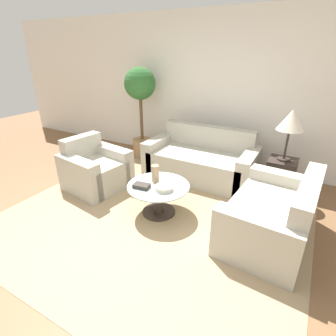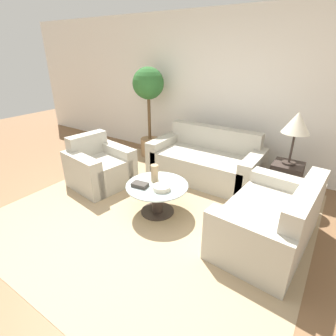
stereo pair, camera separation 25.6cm
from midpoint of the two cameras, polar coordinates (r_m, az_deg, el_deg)
name	(u,v)px [view 2 (the right image)]	position (r m, az deg, el deg)	size (l,w,h in m)	color
ground_plane	(112,247)	(3.05, -9.72, -16.59)	(14.00, 14.00, 0.00)	brown
wall_back	(225,93)	(4.81, 13.80, 15.61)	(10.00, 0.06, 2.60)	white
rug	(158,211)	(3.55, -0.19, -9.50)	(3.67, 3.48, 0.01)	tan
sofa_main	(206,162)	(4.42, 10.00, 1.31)	(1.78, 0.87, 0.81)	#B2AD9E
armchair	(99,168)	(4.24, -13.16, 0.01)	(0.91, 0.94, 0.78)	#B2AD9E
loveseat	(273,223)	(3.14, 24.13, -10.96)	(0.92, 1.41, 0.79)	#B2AD9E
coffee_table	(157,195)	(3.41, -0.20, -5.85)	(0.80, 0.80, 0.41)	#332823
side_table	(285,181)	(4.12, 25.76, -2.68)	(0.39, 0.39, 0.55)	#332823
table_lamp	(297,124)	(3.85, 28.02, 8.47)	(0.35, 0.35, 0.71)	#332823
potted_plant	(149,97)	(5.09, -2.75, 15.13)	(0.58, 0.58, 1.70)	#93704C
vase	(155,173)	(3.37, -0.76, -1.19)	(0.10, 0.10, 0.23)	tan
bowl	(162,188)	(3.21, 0.88, -4.36)	(0.22, 0.22, 0.06)	beige
book_stack	(140,185)	(3.29, -3.91, -3.72)	(0.21, 0.15, 0.05)	#38332D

